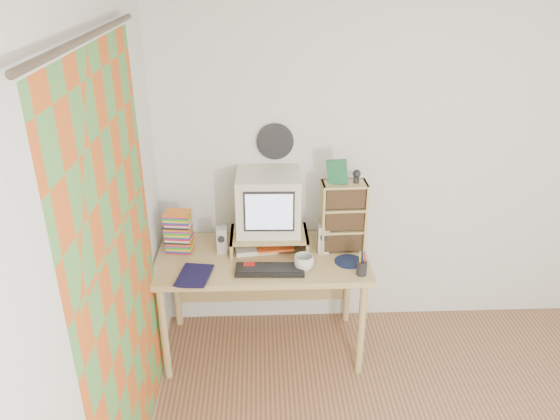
{
  "coord_description": "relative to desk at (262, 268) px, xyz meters",
  "views": [
    {
      "loc": [
        -1.03,
        -1.78,
        2.58
      ],
      "look_at": [
        -0.91,
        1.33,
        1.11
      ],
      "focal_mm": 35.0,
      "sensor_mm": 36.0,
      "label": 1
    }
  ],
  "objects": [
    {
      "name": "webcam",
      "position": [
        0.61,
        0.01,
        0.67
      ],
      "size": [
        0.06,
        0.06,
        0.09
      ],
      "primitive_type": null,
      "rotation": [
        0.0,
        0.0,
        -0.12
      ],
      "color": "black",
      "rests_on": "cd_rack"
    },
    {
      "name": "speaker_left",
      "position": [
        -0.27,
        -0.0,
        0.23
      ],
      "size": [
        0.07,
        0.07,
        0.18
      ],
      "primitive_type": "cube",
      "rotation": [
        0.0,
        0.0,
        0.07
      ],
      "color": "silver",
      "rests_on": "desk"
    },
    {
      "name": "wall_disc",
      "position": [
        0.1,
        0.29,
        0.81
      ],
      "size": [
        0.25,
        0.02,
        0.25
      ],
      "primitive_type": "cylinder",
      "rotation": [
        1.57,
        0.0,
        0.0
      ],
      "color": "black",
      "rests_on": "back_wall"
    },
    {
      "name": "keyboard",
      "position": [
        0.05,
        -0.27,
        0.15
      ],
      "size": [
        0.44,
        0.16,
        0.03
      ],
      "primitive_type": "cube",
      "rotation": [
        0.0,
        0.0,
        -0.04
      ],
      "color": "black",
      "rests_on": "desk"
    },
    {
      "name": "desk",
      "position": [
        0.0,
        0.0,
        0.0
      ],
      "size": [
        1.4,
        0.7,
        0.75
      ],
      "color": "tan",
      "rests_on": "floor"
    },
    {
      "name": "pen_cup",
      "position": [
        0.62,
        -0.32,
        0.2
      ],
      "size": [
        0.08,
        0.08,
        0.13
      ],
      "primitive_type": null,
      "rotation": [
        0.0,
        0.0,
        0.34
      ],
      "color": "black",
      "rests_on": "desk"
    },
    {
      "name": "mousepad",
      "position": [
        0.57,
        -0.16,
        0.14
      ],
      "size": [
        0.22,
        0.22,
        0.0
      ],
      "primitive_type": "cylinder",
      "rotation": [
        0.0,
        0.0,
        -0.15
      ],
      "color": "#101837",
      "rests_on": "desk"
    },
    {
      "name": "red_box",
      "position": [
        -0.08,
        -0.22,
        0.15
      ],
      "size": [
        0.08,
        0.05,
        0.04
      ],
      "primitive_type": "cube",
      "rotation": [
        0.0,
        0.0,
        0.01
      ],
      "color": "#B41413",
      "rests_on": "desk"
    },
    {
      "name": "dvd_stack",
      "position": [
        -0.56,
        0.03,
        0.25
      ],
      "size": [
        0.18,
        0.14,
        0.24
      ],
      "primitive_type": null,
      "rotation": [
        0.0,
        0.0,
        -0.12
      ],
      "color": "brown",
      "rests_on": "desk"
    },
    {
      "name": "papers",
      "position": [
        0.0,
        0.04,
        0.15
      ],
      "size": [
        0.3,
        0.24,
        0.04
      ],
      "primitive_type": null,
      "rotation": [
        0.0,
        0.0,
        0.15
      ],
      "color": "white",
      "rests_on": "desk"
    },
    {
      "name": "back_wall",
      "position": [
        1.03,
        0.31,
        0.63
      ],
      "size": [
        3.5,
        0.0,
        3.5
      ],
      "primitive_type": "plane",
      "rotation": [
        1.57,
        0.0,
        0.0
      ],
      "color": "white",
      "rests_on": "floor"
    },
    {
      "name": "speaker_right",
      "position": [
        0.41,
        -0.02,
        0.23
      ],
      "size": [
        0.08,
        0.08,
        0.2
      ],
      "primitive_type": "cube",
      "rotation": [
        0.0,
        0.0,
        0.03
      ],
      "color": "silver",
      "rests_on": "desk"
    },
    {
      "name": "monitor_riser",
      "position": [
        0.05,
        0.04,
        0.23
      ],
      "size": [
        0.52,
        0.3,
        0.12
      ],
      "color": "tan",
      "rests_on": "desk"
    },
    {
      "name": "game_box",
      "position": [
        0.49,
        -0.0,
        0.7
      ],
      "size": [
        0.13,
        0.06,
        0.16
      ],
      "primitive_type": "cube",
      "rotation": [
        0.0,
        0.0,
        -0.25
      ],
      "color": "#1A5D36",
      "rests_on": "cd_rack"
    },
    {
      "name": "crt_monitor",
      "position": [
        0.05,
        0.09,
        0.45
      ],
      "size": [
        0.43,
        0.43,
        0.4
      ],
      "primitive_type": "cube",
      "rotation": [
        0.0,
        0.0,
        -0.03
      ],
      "color": "beige",
      "rests_on": "monitor_riser"
    },
    {
      "name": "cd_rack",
      "position": [
        0.54,
        0.01,
        0.38
      ],
      "size": [
        0.3,
        0.17,
        0.49
      ],
      "primitive_type": "cube",
      "rotation": [
        0.0,
        0.0,
        0.03
      ],
      "color": "tan",
      "rests_on": "desk"
    },
    {
      "name": "diary",
      "position": [
        -0.52,
        -0.29,
        0.16
      ],
      "size": [
        0.26,
        0.21,
        0.05
      ],
      "primitive_type": "imported",
      "rotation": [
        0.0,
        0.0,
        -0.16
      ],
      "color": "#100E34",
      "rests_on": "desk"
    },
    {
      "name": "mug",
      "position": [
        0.26,
        -0.25,
        0.18
      ],
      "size": [
        0.16,
        0.16,
        0.1
      ],
      "primitive_type": "imported",
      "rotation": [
        0.0,
        0.0,
        0.25
      ],
      "color": "silver",
      "rests_on": "desk"
    },
    {
      "name": "curtain",
      "position": [
        -0.68,
        -0.96,
        0.53
      ],
      "size": [
        0.0,
        2.2,
        2.2
      ],
      "primitive_type": "plane",
      "rotation": [
        1.57,
        0.0,
        1.57
      ],
      "color": "#C3531B",
      "rests_on": "left_wall"
    },
    {
      "name": "left_wall",
      "position": [
        -0.72,
        -1.44,
        0.63
      ],
      "size": [
        0.0,
        3.5,
        3.5
      ],
      "primitive_type": "plane",
      "rotation": [
        1.57,
        0.0,
        1.57
      ],
      "color": "white",
      "rests_on": "floor"
    }
  ]
}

